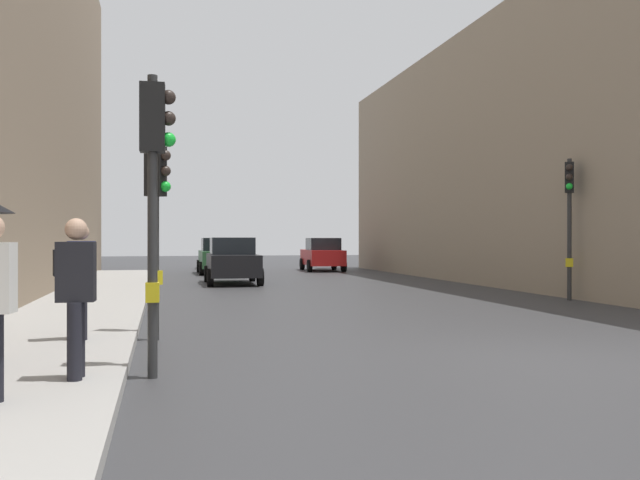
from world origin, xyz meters
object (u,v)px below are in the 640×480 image
pedestrian_with_grey_backpack (78,274)px  pedestrian_in_dark_coat (76,291)px  traffic_light_mid_street (569,203)px  car_red_sedan (322,254)px  car_green_estate (219,256)px  car_dark_suv (232,261)px  car_silver_hatchback (218,254)px  traffic_light_near_left (155,169)px  traffic_light_near_right (157,202)px

pedestrian_with_grey_backpack → pedestrian_in_dark_coat: (0.34, -3.02, -0.03)m
traffic_light_mid_street → car_red_sedan: size_ratio=0.91×
traffic_light_mid_street → car_green_estate: traffic_light_mid_street is taller
car_red_sedan → pedestrian_with_grey_backpack: bearing=-112.0°
pedestrian_with_grey_backpack → car_dark_suv: bearing=75.3°
car_red_sedan → car_silver_hatchback: size_ratio=1.01×
car_dark_suv → pedestrian_in_dark_coat: 17.96m
pedestrian_in_dark_coat → car_green_estate: bearing=81.9°
traffic_light_mid_street → car_green_estate: (-8.30, 16.61, -1.83)m
traffic_light_mid_street → pedestrian_with_grey_backpack: bearing=-155.9°
traffic_light_near_left → pedestrian_with_grey_backpack: bearing=116.0°
traffic_light_near_left → pedestrian_with_grey_backpack: size_ratio=2.09×
traffic_light_mid_street → car_red_sedan: 18.57m
car_green_estate → pedestrian_in_dark_coat: pedestrian_in_dark_coat is taller
car_silver_hatchback → pedestrian_with_grey_backpack: size_ratio=2.40×
traffic_light_near_right → pedestrian_with_grey_backpack: traffic_light_near_right is taller
traffic_light_near_left → car_red_sedan: (8.43, 26.17, -1.68)m
traffic_light_near_right → car_dark_suv: (2.67, 13.88, -1.44)m
traffic_light_near_right → car_dark_suv: traffic_light_near_right is taller
traffic_light_near_right → car_dark_suv: size_ratio=0.79×
car_silver_hatchback → pedestrian_in_dark_coat: size_ratio=2.40×
traffic_light_near_left → pedestrian_in_dark_coat: (-0.83, -0.62, -1.42)m
traffic_light_mid_street → car_dark_suv: size_ratio=0.93×
traffic_light_mid_street → pedestrian_with_grey_backpack: (-12.23, -5.48, -1.55)m
traffic_light_near_right → pedestrian_in_dark_coat: bearing=-102.5°
car_silver_hatchback → pedestrian_with_grey_backpack: 27.72m
car_green_estate → car_silver_hatchback: bearing=85.9°
traffic_light_near_left → car_red_sedan: 27.54m
traffic_light_near_right → car_green_estate: 21.60m
car_red_sedan → car_dark_suv: same height
traffic_light_near_left → traffic_light_near_right: 3.12m
car_dark_suv → pedestrian_with_grey_backpack: size_ratio=2.40×
traffic_light_mid_street → car_green_estate: bearing=116.5°
car_silver_hatchback → pedestrian_in_dark_coat: 30.66m
traffic_light_mid_street → car_red_sedan: bearing=98.2°
pedestrian_with_grey_backpack → traffic_light_near_left: bearing=-64.0°
traffic_light_mid_street → traffic_light_near_right: 12.05m
car_silver_hatchback → car_dark_suv: same height
pedestrian_with_grey_backpack → car_green_estate: bearing=79.9°
traffic_light_near_right → car_silver_hatchback: 26.89m
car_green_estate → pedestrian_in_dark_coat: bearing=-98.1°
traffic_light_near_right → car_green_estate: size_ratio=0.80×
traffic_light_near_right → car_red_sedan: 24.59m
pedestrian_with_grey_backpack → traffic_light_mid_street: bearing=24.1°
traffic_light_near_right → car_dark_suv: 14.21m
car_silver_hatchback → car_green_estate: same height
pedestrian_with_grey_backpack → pedestrian_in_dark_coat: size_ratio=1.00×
car_red_sedan → traffic_light_near_right: bearing=-110.1°
traffic_light_near_right → car_silver_hatchback: size_ratio=0.79×
car_red_sedan → car_green_estate: size_ratio=1.02×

